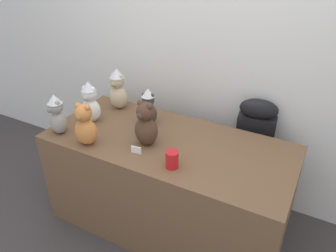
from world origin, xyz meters
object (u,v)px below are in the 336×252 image
(teddy_bear_sand, at_px, (118,89))
(party_cup_red, at_px, (172,159))
(instrument_case, at_px, (252,154))
(teddy_bear_ginger, at_px, (85,126))
(teddy_bear_cocoa, at_px, (146,125))
(teddy_bear_charcoal, at_px, (148,107))
(teddy_bear_snow, at_px, (90,102))
(teddy_bear_ash, at_px, (57,115))
(display_table, at_px, (168,184))

(teddy_bear_sand, bearing_deg, party_cup_red, -31.85)
(instrument_case, relative_size, teddy_bear_ginger, 3.25)
(teddy_bear_cocoa, distance_m, teddy_bear_charcoal, 0.28)
(teddy_bear_snow, distance_m, teddy_bear_ash, 0.26)
(teddy_bear_charcoal, height_order, party_cup_red, teddy_bear_charcoal)
(teddy_bear_ash, relative_size, party_cup_red, 2.70)
(display_table, distance_m, teddy_bear_ginger, 0.75)
(display_table, distance_m, instrument_case, 0.71)
(teddy_bear_charcoal, bearing_deg, teddy_bear_ash, -150.11)
(instrument_case, bearing_deg, teddy_bear_sand, -174.87)
(teddy_bear_charcoal, relative_size, teddy_bear_sand, 0.83)
(teddy_bear_cocoa, xyz_separation_m, party_cup_red, (0.27, -0.15, -0.09))
(display_table, xyz_separation_m, teddy_bear_ginger, (-0.47, -0.28, 0.52))
(teddy_bear_sand, relative_size, party_cup_red, 3.06)
(teddy_bear_ash, xyz_separation_m, party_cup_red, (0.89, 0.02, -0.09))
(teddy_bear_charcoal, xyz_separation_m, party_cup_red, (0.40, -0.40, -0.08))
(teddy_bear_cocoa, xyz_separation_m, teddy_bear_charcoal, (-0.13, 0.25, -0.01))
(display_table, distance_m, teddy_bear_charcoal, 0.59)
(teddy_bear_ash, bearing_deg, teddy_bear_sand, 88.21)
(teddy_bear_snow, relative_size, teddy_bear_sand, 0.95)
(instrument_case, bearing_deg, teddy_bear_ash, -155.64)
(instrument_case, distance_m, teddy_bear_sand, 1.18)
(display_table, bearing_deg, teddy_bear_charcoal, 147.94)
(teddy_bear_snow, height_order, teddy_bear_ash, teddy_bear_snow)
(teddy_bear_ginger, relative_size, teddy_bear_sand, 0.89)
(instrument_case, distance_m, teddy_bear_cocoa, 0.95)
(instrument_case, xyz_separation_m, teddy_bear_ash, (-1.21, -0.78, 0.42))
(party_cup_red, bearing_deg, teddy_bear_charcoal, 135.41)
(teddy_bear_snow, height_order, party_cup_red, teddy_bear_snow)
(instrument_case, xyz_separation_m, party_cup_red, (-0.32, -0.76, 0.33))
(teddy_bear_sand, bearing_deg, teddy_bear_charcoal, -15.02)
(teddy_bear_ginger, height_order, teddy_bear_charcoal, teddy_bear_ginger)
(instrument_case, bearing_deg, teddy_bear_ginger, -148.19)
(teddy_bear_ginger, height_order, teddy_bear_sand, teddy_bear_sand)
(teddy_bear_cocoa, bearing_deg, teddy_bear_ginger, -144.19)
(display_table, height_order, teddy_bear_charcoal, teddy_bear_charcoal)
(teddy_bear_ginger, bearing_deg, display_table, 26.45)
(teddy_bear_sand, bearing_deg, instrument_case, 15.62)
(display_table, height_order, teddy_bear_ginger, teddy_bear_ginger)
(teddy_bear_charcoal, relative_size, teddy_bear_ash, 0.94)
(display_table, xyz_separation_m, teddy_bear_cocoa, (-0.11, -0.10, 0.53))
(teddy_bear_cocoa, distance_m, teddy_bear_ash, 0.64)
(teddy_bear_cocoa, bearing_deg, teddy_bear_snow, 179.60)
(teddy_bear_ginger, bearing_deg, teddy_bear_cocoa, 23.04)
(teddy_bear_snow, xyz_separation_m, teddy_bear_charcoal, (0.40, 0.17, -0.02))
(display_table, xyz_separation_m, teddy_bear_charcoal, (-0.24, 0.15, 0.52))
(teddy_bear_snow, bearing_deg, party_cup_red, -24.74)
(display_table, distance_m, teddy_bear_snow, 0.84)
(instrument_case, bearing_deg, teddy_bear_snow, -163.01)
(teddy_bear_cocoa, bearing_deg, display_table, 48.50)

